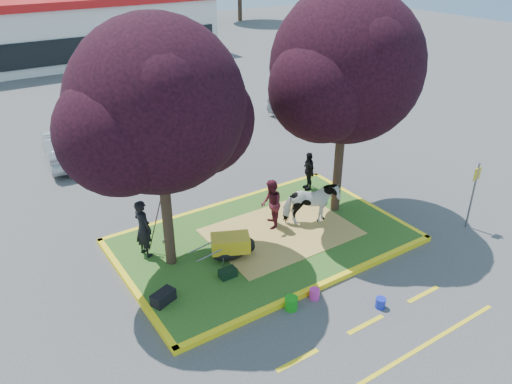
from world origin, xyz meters
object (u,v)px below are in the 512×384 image
bucket_green (291,303)px  bucket_pink (314,294)px  bucket_blue (381,303)px  wheelbarrow (231,243)px  sign_post (474,189)px  calf (231,250)px  cow (311,204)px  handler (143,228)px  car_silver (64,144)px

bucket_green → bucket_pink: bucket_green is taller
bucket_blue → bucket_pink: bearing=134.5°
wheelbarrow → sign_post: (7.10, -2.35, 0.67)m
calf → cow: bearing=-19.1°
cow → sign_post: size_ratio=0.76×
handler → car_silver: bearing=-13.9°
calf → bucket_blue: (2.06, -3.63, -0.27)m
sign_post → bucket_green: 6.97m
calf → handler: handler is taller
cow → car_silver: (-4.87, 9.53, -0.16)m
bucket_pink → bucket_green: bearing=180.0°
cow → bucket_blue: cow is taller
bucket_green → car_silver: car_silver is taller
sign_post → bucket_green: (-6.88, -0.10, -1.13)m
cow → calf: size_ratio=1.44×
cow → bucket_blue: size_ratio=6.19×
bucket_green → bucket_blue: (1.85, -1.15, -0.04)m
car_silver → sign_post: bearing=133.4°
sign_post → car_silver: (-9.01, 12.13, -0.62)m
calf → bucket_green: size_ratio=3.34×
wheelbarrow → car_silver: car_silver is taller
bucket_pink → bucket_blue: size_ratio=1.03×
cow → wheelbarrow: cow is taller
handler → bucket_pink: handler is taller
handler → car_silver: size_ratio=0.40×
bucket_pink → bucket_blue: (1.13, -1.15, -0.00)m
cow → calf: bearing=117.6°
wheelbarrow → bucket_blue: (2.07, -3.60, -0.50)m
handler → sign_post: (8.98, -3.83, 0.31)m
sign_post → bucket_green: size_ratio=6.29×
calf → handler: 2.46m
sign_post → wheelbarrow: bearing=158.1°
handler → bucket_green: (2.10, -3.93, -0.82)m
calf → bucket_blue: 4.18m
calf → sign_post: size_ratio=0.53×
wheelbarrow → sign_post: 7.51m
bucket_pink → car_silver: 12.57m
handler → bucket_pink: size_ratio=6.15×
calf → wheelbarrow: wheelbarrow is taller
calf → sign_post: sign_post is taller
cow → wheelbarrow: size_ratio=0.89×
handler → wheelbarrow: handler is taller
calf → handler: (-1.89, 1.45, 0.59)m
handler → wheelbarrow: size_ratio=0.91×
bucket_green → sign_post: bearing=0.8°
calf → car_silver: car_silver is taller
bucket_green → bucket_blue: size_ratio=1.29×
sign_post → bucket_pink: (-6.15, -0.10, -1.17)m
calf → sign_post: bearing=-42.0°
cow → wheelbarrow: (-2.96, -0.25, -0.21)m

